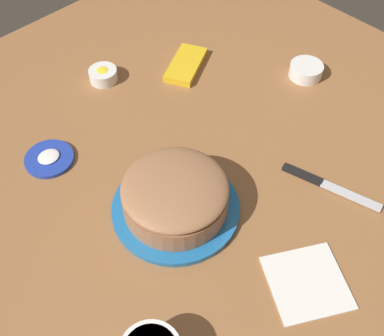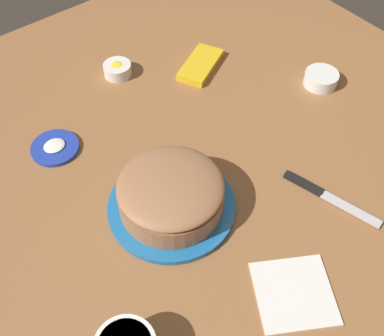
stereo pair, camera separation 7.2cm
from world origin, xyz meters
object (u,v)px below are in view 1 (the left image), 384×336
frosting_tub_lid (49,158)px  paper_napkin (307,282)px  sprinkle_bowl_green (306,70)px  candy_box_lower (186,65)px  spreading_knife (322,183)px  frosted_cake (175,198)px  sprinkle_bowl_yellow (103,74)px

frosting_tub_lid → paper_napkin: (-0.18, 0.63, -0.00)m
sprinkle_bowl_green → frosting_tub_lid: bearing=-19.1°
frosting_tub_lid → candy_box_lower: size_ratio=0.73×
frosting_tub_lid → spreading_knife: (-0.41, 0.50, -0.00)m
candy_box_lower → frosted_cake: bearing=16.4°
sprinkle_bowl_green → candy_box_lower: 0.34m
sprinkle_bowl_green → sprinkle_bowl_yellow: (0.41, -0.38, -0.00)m
candy_box_lower → paper_napkin: candy_box_lower is taller
frosting_tub_lid → sprinkle_bowl_yellow: 0.31m
candy_box_lower → paper_napkin: bearing=38.9°
sprinkle_bowl_yellow → candy_box_lower: sprinkle_bowl_yellow is taller
sprinkle_bowl_yellow → sprinkle_bowl_green: bearing=137.5°
spreading_knife → sprinkle_bowl_yellow: (0.13, -0.64, 0.01)m
frosting_tub_lid → sprinkle_bowl_yellow: sprinkle_bowl_yellow is taller
frosting_tub_lid → candy_box_lower: candy_box_lower is taller
frosting_tub_lid → paper_napkin: size_ratio=0.78×
spreading_knife → frosted_cake: bearing=-32.4°
sprinkle_bowl_green → paper_napkin: bearing=37.7°
spreading_knife → paper_napkin: (0.22, 0.13, -0.00)m
frosted_cake → frosting_tub_lid: (0.12, -0.32, -0.04)m
frosted_cake → sprinkle_bowl_green: size_ratio=3.07×
frosted_cake → candy_box_lower: bearing=-136.5°
sprinkle_bowl_green → paper_napkin: 0.64m
frosting_tub_lid → frosted_cake: bearing=110.4°
candy_box_lower → sprinkle_bowl_green: bearing=102.6°
frosted_cake → sprinkle_bowl_green: (-0.57, -0.08, -0.03)m
frosting_tub_lid → paper_napkin: 0.65m
spreading_knife → paper_napkin: 0.26m
frosting_tub_lid → spreading_knife: bearing=129.1°
candy_box_lower → spreading_knife: bearing=55.6°
paper_napkin → frosting_tub_lid: bearing=-73.6°
frosted_cake → sprinkle_bowl_green: 0.58m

